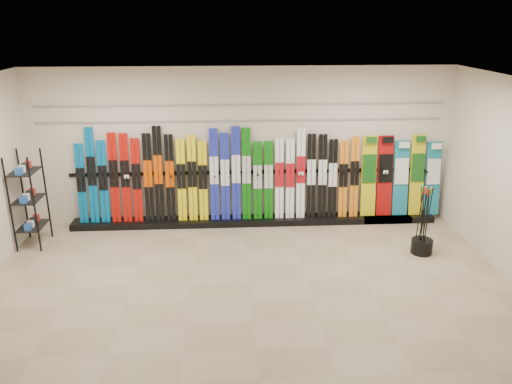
{
  "coord_description": "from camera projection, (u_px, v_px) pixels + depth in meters",
  "views": [
    {
      "loc": [
        -0.3,
        -6.76,
        3.81
      ],
      "look_at": [
        0.17,
        1.0,
        1.1
      ],
      "focal_mm": 35.0,
      "sensor_mm": 36.0,
      "label": 1
    }
  ],
  "objects": [
    {
      "name": "ceiling",
      "position": [
        248.0,
        83.0,
        6.65
      ],
      "size": [
        8.0,
        8.0,
        0.0
      ],
      "primitive_type": "plane",
      "rotation": [
        3.14,
        0.0,
        0.0
      ],
      "color": "silver",
      "rests_on": "back_wall"
    },
    {
      "name": "ski_rack_base",
      "position": [
        255.0,
        220.0,
        9.78
      ],
      "size": [
        8.0,
        0.4,
        0.12
      ],
      "primitive_type": "cube",
      "color": "black",
      "rests_on": "floor"
    },
    {
      "name": "accessory_rack",
      "position": [
        29.0,
        200.0,
        8.63
      ],
      "size": [
        0.4,
        0.6,
        1.68
      ],
      "primitive_type": "cube",
      "color": "black",
      "rests_on": "floor"
    },
    {
      "name": "skis",
      "position": [
        218.0,
        178.0,
        9.49
      ],
      "size": [
        5.38,
        0.22,
        1.82
      ],
      "color": "#005B9A",
      "rests_on": "ski_rack_base"
    },
    {
      "name": "snowboards",
      "position": [
        400.0,
        177.0,
        9.75
      ],
      "size": [
        1.57,
        0.24,
        1.58
      ],
      "color": "gold",
      "rests_on": "ski_rack_base"
    },
    {
      "name": "pole_bin",
      "position": [
        422.0,
        246.0,
        8.53
      ],
      "size": [
        0.36,
        0.36,
        0.25
      ],
      "primitive_type": "cylinder",
      "color": "black",
      "rests_on": "floor"
    },
    {
      "name": "ski_poles",
      "position": [
        424.0,
        220.0,
        8.36
      ],
      "size": [
        0.2,
        0.28,
        1.18
      ],
      "color": "black",
      "rests_on": "pole_bin"
    },
    {
      "name": "slatwall_rail_1",
      "position": [
        242.0,
        105.0,
        9.22
      ],
      "size": [
        7.6,
        0.02,
        0.03
      ],
      "primitive_type": "cube",
      "color": "gray",
      "rests_on": "back_wall"
    },
    {
      "name": "back_wall",
      "position": [
        243.0,
        147.0,
        9.5
      ],
      "size": [
        8.0,
        0.0,
        8.0
      ],
      "primitive_type": "plane",
      "rotation": [
        1.57,
        0.0,
        0.0
      ],
      "color": "beige",
      "rests_on": "floor"
    },
    {
      "name": "slatwall_rail_0",
      "position": [
        242.0,
        121.0,
        9.32
      ],
      "size": [
        7.6,
        0.02,
        0.03
      ],
      "primitive_type": "cube",
      "color": "gray",
      "rests_on": "back_wall"
    },
    {
      "name": "floor",
      "position": [
        249.0,
        281.0,
        7.64
      ],
      "size": [
        8.0,
        8.0,
        0.0
      ],
      "primitive_type": "plane",
      "color": "gray",
      "rests_on": "ground"
    }
  ]
}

